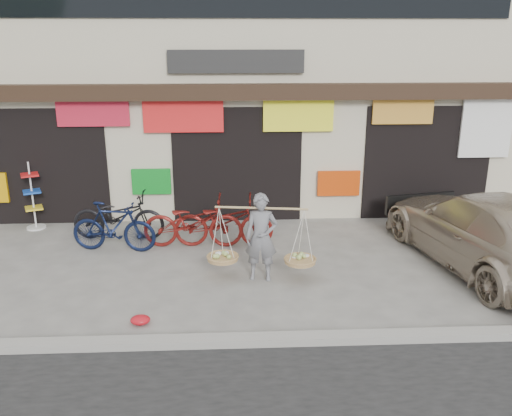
{
  "coord_description": "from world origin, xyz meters",
  "views": [
    {
      "loc": [
        -0.15,
        -8.86,
        4.29
      ],
      "look_at": [
        0.32,
        0.9,
        1.13
      ],
      "focal_mm": 38.0,
      "sensor_mm": 36.0,
      "label": 1
    }
  ],
  "objects_px": {
    "bike_2": "(193,222)",
    "suv": "(486,230)",
    "bike_1": "(114,227)",
    "bike_3": "(224,221)",
    "display_rack": "(33,202)",
    "street_vendor": "(261,241)",
    "bike_0": "(118,216)"
  },
  "relations": [
    {
      "from": "bike_0",
      "to": "bike_3",
      "type": "xyz_separation_m",
      "value": [
        2.28,
        -0.54,
        0.02
      ]
    },
    {
      "from": "street_vendor",
      "to": "bike_2",
      "type": "relative_size",
      "value": 0.94
    },
    {
      "from": "bike_2",
      "to": "bike_3",
      "type": "distance_m",
      "value": 0.64
    },
    {
      "from": "bike_2",
      "to": "display_rack",
      "type": "height_order",
      "value": "display_rack"
    },
    {
      "from": "street_vendor",
      "to": "display_rack",
      "type": "distance_m",
      "value": 5.83
    },
    {
      "from": "bike_0",
      "to": "display_rack",
      "type": "xyz_separation_m",
      "value": [
        -2.06,
        0.75,
        0.11
      ]
    },
    {
      "from": "street_vendor",
      "to": "suv",
      "type": "distance_m",
      "value": 4.3
    },
    {
      "from": "street_vendor",
      "to": "bike_3",
      "type": "distance_m",
      "value": 1.8
    },
    {
      "from": "bike_3",
      "to": "bike_0",
      "type": "bearing_deg",
      "value": 78.94
    },
    {
      "from": "bike_0",
      "to": "bike_1",
      "type": "bearing_deg",
      "value": -172.46
    },
    {
      "from": "suv",
      "to": "display_rack",
      "type": "bearing_deg",
      "value": -26.47
    },
    {
      "from": "display_rack",
      "to": "bike_2",
      "type": "bearing_deg",
      "value": -19.2
    },
    {
      "from": "street_vendor",
      "to": "suv",
      "type": "relative_size",
      "value": 0.37
    },
    {
      "from": "bike_1",
      "to": "bike_0",
      "type": "bearing_deg",
      "value": 12.33
    },
    {
      "from": "bike_0",
      "to": "suv",
      "type": "bearing_deg",
      "value": -99.67
    },
    {
      "from": "bike_1",
      "to": "display_rack",
      "type": "bearing_deg",
      "value": 64.25
    },
    {
      "from": "street_vendor",
      "to": "bike_2",
      "type": "bearing_deg",
      "value": 136.64
    },
    {
      "from": "bike_1",
      "to": "bike_3",
      "type": "xyz_separation_m",
      "value": [
        2.24,
        0.18,
        0.02
      ]
    },
    {
      "from": "bike_3",
      "to": "street_vendor",
      "type": "bearing_deg",
      "value": -154.98
    },
    {
      "from": "bike_2",
      "to": "suv",
      "type": "xyz_separation_m",
      "value": [
        5.62,
        -1.28,
        0.19
      ]
    },
    {
      "from": "bike_2",
      "to": "display_rack",
      "type": "relative_size",
      "value": 1.32
    },
    {
      "from": "bike_3",
      "to": "display_rack",
      "type": "xyz_separation_m",
      "value": [
        -4.34,
        1.29,
        0.09
      ]
    },
    {
      "from": "display_rack",
      "to": "bike_1",
      "type": "bearing_deg",
      "value": -34.94
    },
    {
      "from": "bike_2",
      "to": "display_rack",
      "type": "xyz_separation_m",
      "value": [
        -3.7,
        1.29,
        0.09
      ]
    },
    {
      "from": "bike_3",
      "to": "bike_2",
      "type": "bearing_deg",
      "value": 92.2
    },
    {
      "from": "street_vendor",
      "to": "display_rack",
      "type": "height_order",
      "value": "street_vendor"
    },
    {
      "from": "bike_1",
      "to": "suv",
      "type": "distance_m",
      "value": 7.31
    },
    {
      "from": "bike_0",
      "to": "street_vendor",
      "type": "bearing_deg",
      "value": -121.87
    },
    {
      "from": "bike_1",
      "to": "bike_3",
      "type": "height_order",
      "value": "bike_3"
    },
    {
      "from": "display_rack",
      "to": "bike_0",
      "type": "bearing_deg",
      "value": -20.06
    },
    {
      "from": "street_vendor",
      "to": "bike_3",
      "type": "xyz_separation_m",
      "value": [
        -0.69,
        1.65,
        -0.2
      ]
    },
    {
      "from": "street_vendor",
      "to": "bike_0",
      "type": "xyz_separation_m",
      "value": [
        -2.98,
        2.18,
        -0.22
      ]
    }
  ]
}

